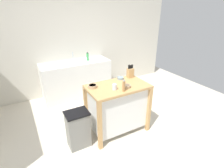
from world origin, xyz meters
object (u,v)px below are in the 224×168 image
bowl_stoneware_deep (93,86)px  bowl_ceramic_wide (127,86)px  kitchen_island (118,106)px  bottle_dish_soap (88,57)px  knife_block (130,73)px  trash_bin (78,129)px  drinking_cup (114,87)px  bowl_ceramic_small (120,78)px  sink_faucet (73,56)px  pepper_grinder (124,86)px

bowl_stoneware_deep → bowl_ceramic_wide: 0.55m
kitchen_island → bottle_dish_soap: bearing=85.3°
knife_block → bowl_stoneware_deep: 0.80m
kitchen_island → trash_bin: (-0.75, -0.03, -0.19)m
kitchen_island → bottle_dish_soap: bottle_dish_soap is taller
knife_block → drinking_cup: bearing=-148.7°
knife_block → trash_bin: size_ratio=0.39×
bowl_stoneware_deep → bottle_dish_soap: bottle_dish_soap is taller
bowl_stoneware_deep → drinking_cup: 0.36m
bowl_ceramic_small → bowl_ceramic_wide: bowl_ceramic_wide is taller
bowl_ceramic_wide → drinking_cup: size_ratio=1.43×
bowl_ceramic_small → sink_faucet: size_ratio=0.53×
kitchen_island → pepper_grinder: size_ratio=5.26×
pepper_grinder → trash_bin: size_ratio=0.31×
pepper_grinder → sink_faucet: (-0.15, 2.06, -0.00)m
bottle_dish_soap → trash_bin: bearing=-117.5°
bowl_stoneware_deep → sink_faucet: size_ratio=0.64×
bowl_stoneware_deep → bowl_ceramic_small: size_ratio=1.21×
knife_block → trash_bin: bearing=-168.1°
bowl_stoneware_deep → bottle_dish_soap: size_ratio=0.69×
drinking_cup → sink_faucet: size_ratio=0.42×
bowl_ceramic_wide → bottle_dish_soap: size_ratio=0.66×
bowl_ceramic_small → pepper_grinder: size_ratio=0.60×
drinking_cup → bowl_stoneware_deep: bearing=139.9°
bowl_ceramic_wide → drinking_cup: drinking_cup is taller
knife_block → bowl_ceramic_small: knife_block is taller
bowl_stoneware_deep → bottle_dish_soap: 1.64m
bowl_stoneware_deep → bowl_ceramic_small: (0.58, 0.09, -0.01)m
trash_bin → sink_faucet: (0.57, 1.86, 0.68)m
bottle_dish_soap → knife_block: bearing=-80.3°
pepper_grinder → sink_faucet: bearing=94.3°
drinking_cup → bottle_dish_soap: bearing=81.6°
kitchen_island → bottle_dish_soap: size_ratio=5.02×
kitchen_island → bowl_ceramic_small: bowl_ceramic_small is taller
knife_block → bowl_ceramic_wide: knife_block is taller
knife_block → trash_bin: 1.35m
bowl_stoneware_deep → trash_bin: bearing=-155.6°
bowl_ceramic_small → sink_faucet: bearing=102.7°
kitchen_island → pepper_grinder: bearing=-96.9°
drinking_cup → knife_block: bearing=31.3°
bowl_ceramic_wide → bottle_dish_soap: bottle_dish_soap is taller
knife_block → drinking_cup: size_ratio=2.63×
bowl_stoneware_deep → bottle_dish_soap: (0.54, 1.55, 0.05)m
drinking_cup → bowl_ceramic_small: bearing=45.9°
sink_faucet → pepper_grinder: bearing=-85.7°
kitchen_island → bowl_stoneware_deep: (-0.40, 0.13, 0.42)m
trash_bin → bowl_stoneware_deep: bearing=24.4°
bowl_ceramic_wide → pepper_grinder: pepper_grinder is taller
sink_faucet → bottle_dish_soap: sink_faucet is taller
knife_block → bowl_ceramic_wide: 0.46m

